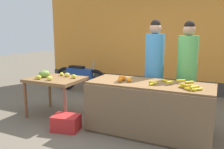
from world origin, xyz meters
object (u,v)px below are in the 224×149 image
vendor_woman_green_shirt (187,73)px  produce_sack (109,95)px  parked_motorcycle (80,77)px  vendor_woman_blue_shirt (154,70)px  produce_crate (66,123)px

vendor_woman_green_shirt → produce_sack: 1.70m
parked_motorcycle → produce_sack: size_ratio=2.77×
vendor_woman_blue_shirt → parked_motorcycle: bearing=154.4°
produce_crate → produce_sack: produce_sack is taller
vendor_woman_blue_shirt → produce_sack: 1.21m
parked_motorcycle → produce_sack: 1.66m
produce_crate → produce_sack: size_ratio=0.76×
vendor_woman_green_shirt → parked_motorcycle: (-2.92, 1.06, -0.52)m
produce_crate → parked_motorcycle: bearing=117.4°
vendor_woman_green_shirt → produce_sack: vendor_woman_green_shirt is taller
vendor_woman_green_shirt → produce_crate: size_ratio=4.14×
produce_crate → produce_sack: 1.33m
vendor_woman_green_shirt → produce_sack: size_ratio=3.15×
produce_crate → produce_sack: (0.17, 1.31, 0.16)m
parked_motorcycle → produce_crate: size_ratio=3.64×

